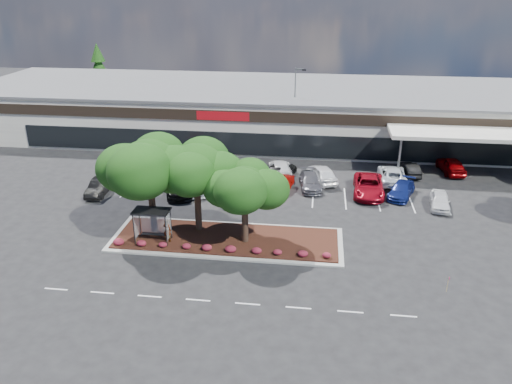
# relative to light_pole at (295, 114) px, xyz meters

# --- Properties ---
(ground) EXTENTS (160.00, 160.00, 0.00)m
(ground) POSITION_rel_light_pole_xyz_m (-1.90, -27.97, -4.26)
(ground) COLOR black
(ground) RESTS_ON ground
(retail_store) EXTENTS (80.40, 25.20, 6.25)m
(retail_store) POSITION_rel_light_pole_xyz_m (-1.83, 5.94, -1.10)
(retail_store) COLOR silver
(retail_store) RESTS_ON ground
(landscape_island) EXTENTS (18.00, 6.00, 0.26)m
(landscape_island) POSITION_rel_light_pole_xyz_m (-3.90, -23.97, -4.13)
(landscape_island) COLOR #A1A19C
(landscape_island) RESTS_ON ground
(lane_markings) EXTENTS (33.12, 20.06, 0.01)m
(lane_markings) POSITION_rel_light_pole_xyz_m (-2.04, -17.55, -4.25)
(lane_markings) COLOR silver
(lane_markings) RESTS_ON ground
(shrub_row) EXTENTS (17.00, 0.80, 0.50)m
(shrub_row) POSITION_rel_light_pole_xyz_m (-3.90, -26.07, -3.75)
(shrub_row) COLOR maroon
(shrub_row) RESTS_ON landscape_island
(bus_shelter) EXTENTS (2.75, 1.55, 2.59)m
(bus_shelter) POSITION_rel_light_pole_xyz_m (-9.40, -25.02, -1.95)
(bus_shelter) COLOR black
(bus_shelter) RESTS_ON landscape_island
(island_tree_west) EXTENTS (7.20, 7.20, 7.89)m
(island_tree_west) POSITION_rel_light_pole_xyz_m (-9.90, -23.47, -0.05)
(island_tree_west) COLOR #10360D
(island_tree_west) RESTS_ON landscape_island
(island_tree_mid) EXTENTS (6.60, 6.60, 7.32)m
(island_tree_mid) POSITION_rel_light_pole_xyz_m (-6.40, -22.77, -0.34)
(island_tree_mid) COLOR #10360D
(island_tree_mid) RESTS_ON landscape_island
(island_tree_east) EXTENTS (5.80, 5.80, 6.50)m
(island_tree_east) POSITION_rel_light_pole_xyz_m (-2.40, -24.27, -0.75)
(island_tree_east) COLOR #10360D
(island_tree_east) RESTS_ON landscape_island
(conifer_north_west) EXTENTS (4.40, 4.40, 10.00)m
(conifer_north_west) POSITION_rel_light_pole_xyz_m (-31.90, 18.03, 0.74)
(conifer_north_west) COLOR #10360D
(conifer_north_west) RESTS_ON ground
(person_waiting) EXTENTS (0.77, 0.62, 1.85)m
(person_waiting) POSITION_rel_light_pole_xyz_m (-8.31, -25.04, -3.07)
(person_waiting) COLOR #594C47
(person_waiting) RESTS_ON landscape_island
(light_pole) EXTENTS (1.42, 0.71, 9.62)m
(light_pole) POSITION_rel_light_pole_xyz_m (0.00, 0.00, 0.00)
(light_pole) COLOR #A1A19C
(light_pole) RESTS_ON ground
(survey_stake) EXTENTS (0.08, 0.14, 1.12)m
(survey_stake) POSITION_rel_light_pole_xyz_m (11.66, -28.97, -3.54)
(survey_stake) COLOR tan
(survey_stake) RESTS_ON ground
(car_0) EXTENTS (1.73, 4.46, 1.45)m
(car_0) POSITION_rel_light_pole_xyz_m (-17.57, -16.32, -3.53)
(car_0) COLOR black
(car_0) RESTS_ON ground
(car_1) EXTENTS (3.97, 6.38, 1.72)m
(car_1) POSITION_rel_light_pole_xyz_m (-10.16, -15.00, -3.40)
(car_1) COLOR black
(car_1) RESTS_ON ground
(car_2) EXTENTS (3.82, 5.90, 1.59)m
(car_2) POSITION_rel_light_pole_xyz_m (-8.82, -14.29, -3.46)
(car_2) COLOR #ACB0B8
(car_2) RESTS_ON ground
(car_3) EXTENTS (2.66, 4.50, 1.44)m
(car_3) POSITION_rel_light_pole_xyz_m (-4.01, -16.89, -3.54)
(car_3) COLOR #1F5229
(car_3) RESTS_ON ground
(car_4) EXTENTS (3.36, 5.01, 1.56)m
(car_4) POSITION_rel_light_pole_xyz_m (-0.96, -13.90, -3.48)
(car_4) COLOR #9F0A05
(car_4) RESTS_ON ground
(car_5) EXTENTS (2.59, 5.03, 1.39)m
(car_5) POSITION_rel_light_pole_xyz_m (2.26, -12.36, -3.56)
(car_5) COLOR #545359
(car_5) RESTS_ON ground
(car_6) EXTENTS (3.06, 6.14, 1.67)m
(car_6) POSITION_rel_light_pole_xyz_m (7.79, -13.17, -3.42)
(car_6) COLOR maroon
(car_6) RESTS_ON ground
(car_7) EXTENTS (3.38, 5.00, 1.35)m
(car_7) POSITION_rel_light_pole_xyz_m (10.84, -13.32, -3.58)
(car_7) COLOR navy
(car_7) RESTS_ON ground
(car_8) EXTENTS (2.14, 4.19, 1.37)m
(car_8) POSITION_rel_light_pole_xyz_m (13.89, -15.44, -3.57)
(car_8) COLOR white
(car_8) RESTS_ON ground
(car_9) EXTENTS (3.47, 4.98, 1.34)m
(car_9) POSITION_rel_light_pole_xyz_m (-15.85, -9.37, -3.59)
(car_9) COLOR #57565D
(car_9) RESTS_ON ground
(car_10) EXTENTS (3.26, 4.57, 1.45)m
(car_10) POSITION_rel_light_pole_xyz_m (-11.87, -7.22, -3.53)
(car_10) COLOR maroon
(car_10) RESTS_ON ground
(car_11) EXTENTS (2.58, 5.38, 1.51)m
(car_11) POSITION_rel_light_pole_xyz_m (-9.06, -9.89, -3.50)
(car_11) COLOR silver
(car_11) RESTS_ON ground
(car_12) EXTENTS (3.05, 5.69, 1.57)m
(car_12) POSITION_rel_light_pole_xyz_m (-0.94, -9.34, -3.47)
(car_12) COLOR white
(car_12) RESTS_ON ground
(car_13) EXTENTS (3.78, 5.53, 1.49)m
(car_13) POSITION_rel_light_pole_xyz_m (-0.94, -9.76, -3.51)
(car_13) COLOR black
(car_13) RESTS_ON ground
(car_14) EXTENTS (3.65, 5.33, 1.68)m
(car_14) POSITION_rel_light_pole_xyz_m (3.35, -10.38, -3.42)
(car_14) COLOR white
(car_14) RESTS_ON ground
(car_15) EXTENTS (2.78, 5.76, 1.58)m
(car_15) POSITION_rel_light_pole_xyz_m (10.39, -9.77, -3.47)
(car_15) COLOR silver
(car_15) RESTS_ON ground
(car_16) EXTENTS (2.02, 4.25, 1.34)m
(car_16) POSITION_rel_light_pole_xyz_m (12.42, -7.48, -3.59)
(car_16) COLOR black
(car_16) RESTS_ON ground
(car_17) EXTENTS (2.51, 5.08, 1.67)m
(car_17) POSITION_rel_light_pole_xyz_m (16.88, -6.15, -3.42)
(car_17) COLOR #8C0306
(car_17) RESTS_ON ground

